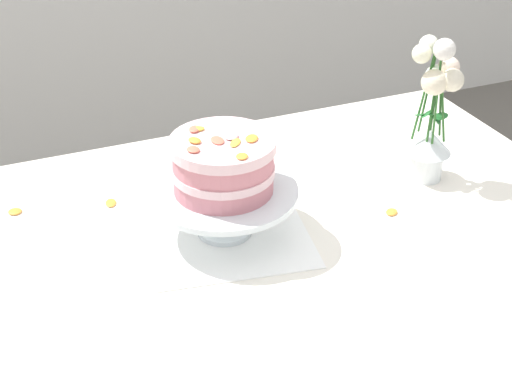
{
  "coord_description": "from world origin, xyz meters",
  "views": [
    {
      "loc": [
        -0.51,
        -1.13,
        1.58
      ],
      "look_at": [
        -0.04,
        0.01,
        0.86
      ],
      "focal_mm": 52.95,
      "sensor_mm": 36.0,
      "label": 1
    }
  ],
  "objects_px": {
    "cake_stand": "(224,197)",
    "flower_vase": "(433,113)",
    "layer_cake": "(223,164)",
    "dining_table": "(280,278)"
  },
  "relations": [
    {
      "from": "layer_cake",
      "to": "dining_table",
      "type": "bearing_deg",
      "value": -37.69
    },
    {
      "from": "layer_cake",
      "to": "flower_vase",
      "type": "relative_size",
      "value": 0.6
    },
    {
      "from": "cake_stand",
      "to": "flower_vase",
      "type": "relative_size",
      "value": 0.87
    },
    {
      "from": "cake_stand",
      "to": "layer_cake",
      "type": "distance_m",
      "value": 0.07
    },
    {
      "from": "cake_stand",
      "to": "flower_vase",
      "type": "xyz_separation_m",
      "value": [
        0.49,
        0.04,
        0.07
      ]
    },
    {
      "from": "dining_table",
      "to": "cake_stand",
      "type": "relative_size",
      "value": 4.83
    },
    {
      "from": "cake_stand",
      "to": "flower_vase",
      "type": "height_order",
      "value": "flower_vase"
    },
    {
      "from": "dining_table",
      "to": "cake_stand",
      "type": "height_order",
      "value": "cake_stand"
    },
    {
      "from": "dining_table",
      "to": "layer_cake",
      "type": "height_order",
      "value": "layer_cake"
    },
    {
      "from": "dining_table",
      "to": "layer_cake",
      "type": "xyz_separation_m",
      "value": [
        -0.09,
        0.07,
        0.25
      ]
    }
  ]
}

